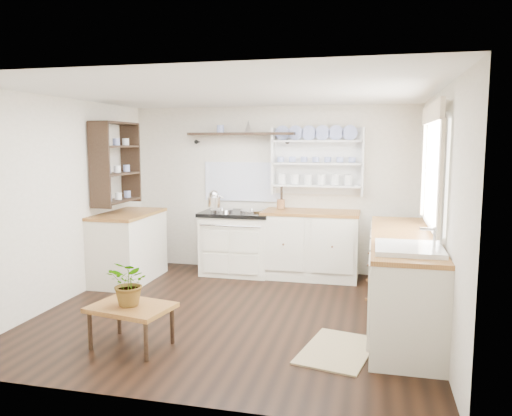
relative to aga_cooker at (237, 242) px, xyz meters
name	(u,v)px	position (x,y,z in m)	size (l,w,h in m)	color
floor	(235,313)	(0.42, -1.57, -0.44)	(4.00, 3.80, 0.01)	black
wall_back	(271,189)	(0.42, 0.33, 0.71)	(4.00, 0.02, 2.30)	beige
wall_right	(438,212)	(2.42, -1.57, 0.71)	(0.02, 3.80, 2.30)	beige
wall_left	(64,201)	(-1.58, -1.57, 0.71)	(0.02, 3.80, 2.30)	beige
ceiling	(234,93)	(0.42, -1.57, 1.86)	(4.00, 3.80, 0.01)	white
window	(433,167)	(2.37, -1.42, 1.13)	(0.08, 1.55, 1.22)	white
aga_cooker	(237,242)	(0.00, 0.00, 0.00)	(0.96, 0.67, 0.89)	white
back_cabinets	(311,244)	(1.02, 0.03, 0.02)	(1.27, 0.63, 0.90)	beige
right_cabinets	(402,278)	(2.12, -1.47, 0.02)	(0.62, 2.43, 0.90)	beige
belfast_sink	(408,262)	(2.12, -2.22, 0.36)	(0.55, 0.60, 0.45)	white
left_cabinets	(129,246)	(-1.28, -0.67, 0.02)	(0.62, 1.13, 0.90)	beige
plate_rack	(318,161)	(1.07, 0.29, 1.12)	(1.20, 0.22, 0.90)	white
high_shelf	(241,135)	(0.02, 0.21, 1.47)	(1.50, 0.29, 0.16)	black
left_shelving	(116,162)	(-1.42, -0.67, 1.11)	(0.28, 0.80, 1.05)	black
kettle	(214,199)	(-0.28, -0.12, 0.60)	(0.18, 0.18, 0.23)	silver
utensil_crock	(281,204)	(0.59, 0.11, 0.53)	(0.11, 0.11, 0.13)	brown
center_table	(131,310)	(-0.24, -2.63, -0.11)	(0.77, 0.61, 0.38)	brown
potted_plant	(130,283)	(-0.24, -2.63, 0.14)	(0.37, 0.32, 0.41)	#3F7233
floor_rug	(337,350)	(1.55, -2.32, -0.43)	(0.55, 0.85, 0.02)	#7B6348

